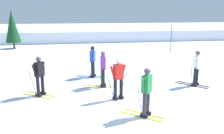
# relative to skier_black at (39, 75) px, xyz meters

# --- Properties ---
(ground_plane) EXTENTS (120.00, 120.00, 0.00)m
(ground_plane) POSITION_rel_skier_black_xyz_m (3.85, -1.48, -0.92)
(ground_plane) COLOR silver
(far_snow_ridge) EXTENTS (80.00, 6.04, 1.26)m
(far_snow_ridge) POSITION_rel_skier_black_xyz_m (3.85, 19.25, -0.29)
(far_snow_ridge) COLOR silver
(far_snow_ridge) RESTS_ON ground
(skier_black) EXTENTS (1.53, 1.20, 1.71)m
(skier_black) POSITION_rel_skier_black_xyz_m (0.00, 0.00, 0.00)
(skier_black) COLOR gold
(skier_black) RESTS_ON ground
(skier_red) EXTENTS (0.95, 1.63, 1.71)m
(skier_red) POSITION_rel_skier_black_xyz_m (3.18, -0.94, -0.00)
(skier_red) COLOR silver
(skier_red) RESTS_ON ground
(skier_white) EXTENTS (1.34, 1.44, 1.71)m
(skier_white) POSITION_rel_skier_black_xyz_m (7.21, 0.25, -0.00)
(skier_white) COLOR black
(skier_white) RESTS_ON ground
(skier_blue) EXTENTS (1.64, 0.96, 1.71)m
(skier_blue) POSITION_rel_skier_black_xyz_m (2.43, 2.55, -0.00)
(skier_blue) COLOR #237AC6
(skier_blue) RESTS_ON ground
(skier_purple) EXTENTS (1.64, 0.99, 1.71)m
(skier_purple) POSITION_rel_skier_black_xyz_m (2.78, 0.80, -0.00)
(skier_purple) COLOR gold
(skier_purple) RESTS_ON ground
(skier_green) EXTENTS (1.45, 1.33, 1.71)m
(skier_green) POSITION_rel_skier_black_xyz_m (3.82, -2.65, -0.00)
(skier_green) COLOR gold
(skier_green) RESTS_ON ground
(trail_marker_pole) EXTENTS (0.06, 0.06, 2.37)m
(trail_marker_pole) POSITION_rel_skier_black_xyz_m (9.63, 9.00, 0.27)
(trail_marker_pole) COLOR #1E56AD
(trail_marker_pole) RESTS_ON ground
(conifer_far_left) EXTENTS (1.41, 1.41, 3.63)m
(conifer_far_left) POSITION_rel_skier_black_xyz_m (-4.20, 13.73, 1.20)
(conifer_far_left) COLOR #513823
(conifer_far_left) RESTS_ON ground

